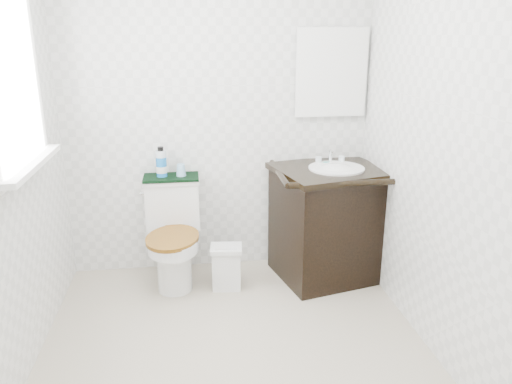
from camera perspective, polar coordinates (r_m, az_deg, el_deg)
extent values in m
plane|color=#AEA18C|center=(2.93, -2.24, -18.24)|extent=(2.40, 2.40, 0.00)
plane|color=white|center=(3.61, -4.40, 9.36)|extent=(2.40, 0.00, 2.40)
plane|color=white|center=(1.29, 2.48, -6.07)|extent=(2.40, 0.00, 2.40)
plane|color=white|center=(2.76, 20.96, 5.64)|extent=(0.00, 2.40, 2.40)
cube|color=white|center=(2.75, -26.56, 12.35)|extent=(0.02, 0.70, 0.90)
cube|color=silver|center=(3.70, 8.59, 13.32)|extent=(0.50, 0.02, 0.60)
cylinder|color=white|center=(3.54, -9.32, -8.34)|extent=(0.23, 0.23, 0.36)
cube|color=white|center=(3.77, -9.25, -6.68)|extent=(0.23, 0.28, 0.36)
cube|color=white|center=(3.65, -9.52, -1.51)|extent=(0.38, 0.18, 0.34)
cube|color=white|center=(3.60, -9.67, 1.30)|extent=(0.40, 0.20, 0.03)
cylinder|color=white|center=(3.43, -9.48, -5.91)|extent=(0.34, 0.34, 0.08)
cylinder|color=brown|center=(3.41, -9.52, -5.22)|extent=(0.42, 0.42, 0.03)
cube|color=black|center=(3.66, 8.26, -3.78)|extent=(0.82, 0.74, 0.78)
cube|color=black|center=(3.54, 8.55, 2.41)|extent=(0.87, 0.79, 0.04)
cylinder|color=white|center=(3.51, 9.17, 2.69)|extent=(0.39, 0.39, 0.01)
ellipsoid|color=white|center=(3.52, 9.13, 1.83)|extent=(0.33, 0.33, 0.17)
cylinder|color=silver|center=(3.65, 8.49, 4.02)|extent=(0.02, 0.02, 0.10)
cube|color=silver|center=(3.54, -3.39, -8.79)|extent=(0.21, 0.17, 0.28)
cube|color=silver|center=(3.48, -3.44, -6.47)|extent=(0.23, 0.19, 0.03)
cube|color=black|center=(3.59, -9.68, 1.67)|extent=(0.39, 0.22, 0.02)
cylinder|color=blue|center=(3.58, -10.75, 2.84)|extent=(0.07, 0.07, 0.14)
cylinder|color=silver|center=(3.55, -10.83, 4.29)|extent=(0.07, 0.07, 0.05)
cylinder|color=black|center=(3.55, -10.87, 4.87)|extent=(0.04, 0.04, 0.03)
cone|color=#86B6DB|center=(3.57, -8.57, 2.50)|extent=(0.07, 0.07, 0.09)
ellipsoid|color=#1B8173|center=(3.64, 7.99, 3.36)|extent=(0.07, 0.04, 0.02)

